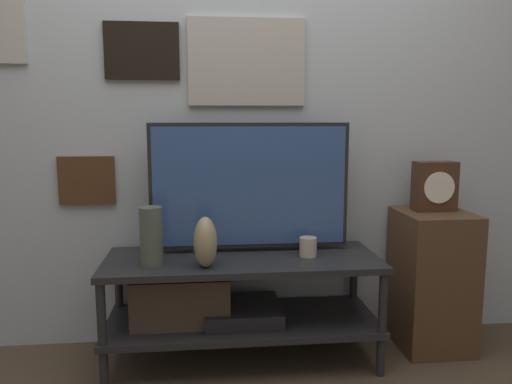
# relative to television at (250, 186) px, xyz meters

# --- Properties ---
(wall_back) EXTENTS (6.40, 0.08, 2.70)m
(wall_back) POSITION_rel_television_xyz_m (-0.06, 0.19, 0.52)
(wall_back) COLOR #B2BCC6
(wall_back) RESTS_ON ground_plane
(media_console) EXTENTS (1.29, 0.50, 0.51)m
(media_console) POSITION_rel_television_xyz_m (-0.15, -0.11, -0.51)
(media_console) COLOR #232326
(media_console) RESTS_ON ground_plane
(television) EXTENTS (0.97, 0.05, 0.63)m
(television) POSITION_rel_television_xyz_m (0.00, 0.00, 0.00)
(television) COLOR black
(television) RESTS_ON media_console
(vase_tall_ceramic) EXTENTS (0.10, 0.10, 0.27)m
(vase_tall_ceramic) POSITION_rel_television_xyz_m (-0.46, -0.20, -0.19)
(vase_tall_ceramic) COLOR #4C5647
(vase_tall_ceramic) RESTS_ON media_console
(vase_slim_bronze) EXTENTS (0.08, 0.08, 0.21)m
(vase_slim_bronze) POSITION_rel_television_xyz_m (0.02, 0.10, -0.22)
(vase_slim_bronze) COLOR brown
(vase_slim_bronze) RESTS_ON media_console
(vase_urn_stoneware) EXTENTS (0.10, 0.15, 0.23)m
(vase_urn_stoneware) POSITION_rel_television_xyz_m (-0.22, -0.24, -0.21)
(vase_urn_stoneware) COLOR tan
(vase_urn_stoneware) RESTS_ON media_console
(candle_jar) EXTENTS (0.08, 0.08, 0.09)m
(candle_jar) POSITION_rel_television_xyz_m (0.27, -0.12, -0.28)
(candle_jar) COLOR #C1B29E
(candle_jar) RESTS_ON media_console
(side_table) EXTENTS (0.34, 0.38, 0.70)m
(side_table) POSITION_rel_television_xyz_m (0.93, -0.05, -0.49)
(side_table) COLOR #513823
(side_table) RESTS_ON ground_plane
(mantel_clock) EXTENTS (0.21, 0.11, 0.25)m
(mantel_clock) POSITION_rel_television_xyz_m (0.94, -0.01, -0.01)
(mantel_clock) COLOR #422819
(mantel_clock) RESTS_ON side_table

